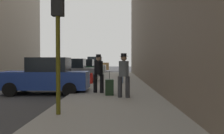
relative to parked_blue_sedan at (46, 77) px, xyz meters
The scene contains 12 objects.
sidewalk 3.48m from the parked_blue_sedan, ahead, with size 4.00×40.00×0.15m, color gray.
parked_blue_sedan is the anchor object (origin of this frame).
parked_gray_coupe 6.09m from the parked_blue_sedan, 90.00° to the left, with size 4.22×2.09×1.79m.
parked_dark_green_sedan 12.86m from the parked_blue_sedan, 90.00° to the left, with size 4.27×2.19×1.79m.
parked_silver_sedan 19.50m from the parked_blue_sedan, 90.00° to the left, with size 4.23×2.11×1.79m.
parked_bronze_suv 25.28m from the parked_blue_sedan, 90.00° to the left, with size 4.61×2.08×2.25m.
fire_hydrant 4.40m from the parked_blue_sedan, 65.74° to the left, with size 0.42×0.22×0.70m.
traffic_light 5.94m from the parked_blue_sedan, 70.77° to the right, with size 0.32×0.32×3.60m.
pedestrian_with_fedora 2.70m from the parked_blue_sedan, 13.10° to the right, with size 0.53×0.49×1.78m.
pedestrian_in_jeans 6.08m from the parked_blue_sedan, 49.27° to the left, with size 0.52×0.44×1.71m.
pedestrian_with_beanie 4.32m from the parked_blue_sedan, 29.53° to the right, with size 0.53×0.50×1.78m.
rolling_suitcase 3.44m from the parked_blue_sedan, 23.04° to the right, with size 0.38×0.57×1.04m.
Camera 1 is at (6.12, -12.66, 1.62)m, focal length 40.00 mm.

